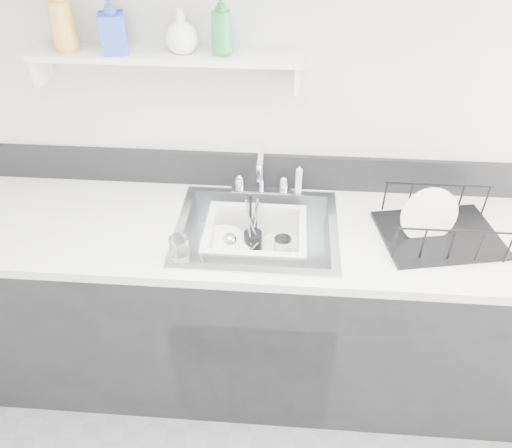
# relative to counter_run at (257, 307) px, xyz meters

# --- Properties ---
(room_shell) EXTENTS (3.50, 3.00, 2.60)m
(room_shell) POSITION_rel_counter_run_xyz_m (0.00, -0.80, 1.22)
(room_shell) COLOR silver
(room_shell) RESTS_ON ground
(counter_run) EXTENTS (3.20, 0.62, 0.92)m
(counter_run) POSITION_rel_counter_run_xyz_m (0.00, 0.00, 0.00)
(counter_run) COLOR black
(counter_run) RESTS_ON ground
(backsplash) EXTENTS (3.20, 0.02, 0.16)m
(backsplash) POSITION_rel_counter_run_xyz_m (0.00, 0.30, 0.54)
(backsplash) COLOR black
(backsplash) RESTS_ON counter_run
(sink) EXTENTS (0.64, 0.52, 0.20)m
(sink) POSITION_rel_counter_run_xyz_m (0.00, 0.00, 0.37)
(sink) COLOR silver
(sink) RESTS_ON counter_run
(faucet) EXTENTS (0.26, 0.18, 0.23)m
(faucet) POSITION_rel_counter_run_xyz_m (0.00, 0.25, 0.52)
(faucet) COLOR silver
(faucet) RESTS_ON counter_run
(side_sprayer) EXTENTS (0.03, 0.03, 0.14)m
(side_sprayer) POSITION_rel_counter_run_xyz_m (0.16, 0.25, 0.53)
(side_sprayer) COLOR white
(side_sprayer) RESTS_ON counter_run
(wall_shelf) EXTENTS (1.00, 0.16, 0.12)m
(wall_shelf) POSITION_rel_counter_run_xyz_m (-0.35, 0.23, 1.05)
(wall_shelf) COLOR silver
(wall_shelf) RESTS_ON room_shell
(wash_tub) EXTENTS (0.42, 0.35, 0.16)m
(wash_tub) POSITION_rel_counter_run_xyz_m (-0.01, 0.01, 0.37)
(wash_tub) COLOR white
(wash_tub) RESTS_ON sink
(plate_stack) EXTENTS (0.25, 0.25, 0.10)m
(plate_stack) POSITION_rel_counter_run_xyz_m (-0.12, -0.01, 0.33)
(plate_stack) COLOR white
(plate_stack) RESTS_ON wash_tub
(utensil_cup) EXTENTS (0.08, 0.08, 0.26)m
(utensil_cup) POSITION_rel_counter_run_xyz_m (-0.02, 0.04, 0.36)
(utensil_cup) COLOR black
(utensil_cup) RESTS_ON wash_tub
(ladle) EXTENTS (0.28, 0.18, 0.08)m
(ladle) POSITION_rel_counter_run_xyz_m (-0.05, 0.00, 0.35)
(ladle) COLOR silver
(ladle) RESTS_ON wash_tub
(tumbler_in_tub) EXTENTS (0.08, 0.08, 0.10)m
(tumbler_in_tub) POSITION_rel_counter_run_xyz_m (0.10, 0.00, 0.36)
(tumbler_in_tub) COLOR white
(tumbler_in_tub) RESTS_ON wash_tub
(tumbler_counter) EXTENTS (0.09, 0.09, 0.10)m
(tumbler_counter) POSITION_rel_counter_run_xyz_m (-0.27, -0.21, 0.51)
(tumbler_counter) COLOR white
(tumbler_counter) RESTS_ON counter_run
(dish_rack) EXTENTS (0.50, 0.41, 0.16)m
(dish_rack) POSITION_rel_counter_run_xyz_m (0.71, 0.00, 0.54)
(dish_rack) COLOR black
(dish_rack) RESTS_ON counter_run
(bowl_small) EXTENTS (0.14, 0.14, 0.03)m
(bowl_small) POSITION_rel_counter_run_xyz_m (0.08, -0.05, 0.32)
(bowl_small) COLOR white
(bowl_small) RESTS_ON wash_tub
(soap_bottle_a) EXTENTS (0.10, 0.10, 0.24)m
(soap_bottle_a) POSITION_rel_counter_run_xyz_m (-0.70, 0.22, 1.19)
(soap_bottle_a) COLOR gold
(soap_bottle_a) RESTS_ON wall_shelf
(soap_bottle_b) EXTENTS (0.11, 0.11, 0.20)m
(soap_bottle_b) POSITION_rel_counter_run_xyz_m (-0.52, 0.21, 1.17)
(soap_bottle_b) COLOR blue
(soap_bottle_b) RESTS_ON wall_shelf
(soap_bottle_c) EXTENTS (0.13, 0.13, 0.15)m
(soap_bottle_c) POSITION_rel_counter_run_xyz_m (-0.28, 0.23, 1.15)
(soap_bottle_c) COLOR white
(soap_bottle_c) RESTS_ON wall_shelf
(soap_bottle_d) EXTENTS (0.10, 0.11, 0.21)m
(soap_bottle_d) POSITION_rel_counter_run_xyz_m (-0.14, 0.22, 1.17)
(soap_bottle_d) COLOR #278244
(soap_bottle_d) RESTS_ON wall_shelf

